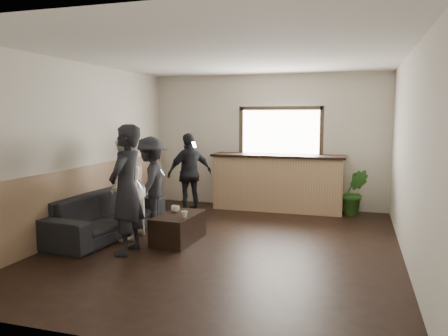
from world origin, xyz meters
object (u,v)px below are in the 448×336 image
(bar_counter, at_px, (278,179))
(potted_plant, at_px, (354,192))
(sofa, at_px, (106,215))
(coffee_table, at_px, (178,228))
(person_a, at_px, (126,190))
(cup_b, at_px, (184,214))
(person_c, at_px, (151,182))
(cup_a, at_px, (175,209))
(person_b, at_px, (126,189))
(person_d, at_px, (190,173))

(bar_counter, relative_size, potted_plant, 2.98)
(sofa, distance_m, coffee_table, 1.28)
(person_a, bearing_deg, cup_b, 131.34)
(bar_counter, bearing_deg, coffee_table, -111.17)
(person_c, bearing_deg, person_a, 3.40)
(sofa, distance_m, cup_a, 1.18)
(person_c, bearing_deg, bar_counter, 126.36)
(person_a, bearing_deg, cup_a, 155.83)
(bar_counter, xyz_separation_m, cup_b, (-0.89, -2.88, -0.17))
(cup_a, height_order, person_b, person_b)
(potted_plant, bearing_deg, person_d, -166.45)
(cup_b, height_order, potted_plant, potted_plant)
(cup_b, bearing_deg, person_a, -135.93)
(coffee_table, height_order, cup_b, cup_b)
(potted_plant, distance_m, person_c, 3.93)
(person_b, distance_m, person_d, 2.07)
(sofa, relative_size, person_c, 1.46)
(sofa, xyz_separation_m, cup_b, (1.43, -0.14, 0.13))
(bar_counter, relative_size, cup_b, 26.49)
(cup_b, distance_m, person_d, 2.23)
(sofa, relative_size, person_a, 1.27)
(coffee_table, bearing_deg, person_a, -121.29)
(cup_a, xyz_separation_m, person_a, (-0.35, -0.89, 0.43))
(cup_b, relative_size, person_d, 0.06)
(bar_counter, height_order, person_b, bar_counter)
(bar_counter, xyz_separation_m, person_c, (-1.88, -2.00, 0.15))
(person_a, distance_m, person_d, 2.68)
(sofa, height_order, person_d, person_d)
(cup_b, relative_size, potted_plant, 0.11)
(bar_counter, relative_size, coffee_table, 2.83)
(person_a, height_order, person_b, person_a)
(potted_plant, bearing_deg, coffee_table, -133.80)
(sofa, bearing_deg, person_d, -15.04)
(cup_a, height_order, potted_plant, potted_plant)
(coffee_table, xyz_separation_m, person_b, (-0.82, -0.13, 0.59))
(person_a, bearing_deg, coffee_table, 145.99)
(bar_counter, height_order, potted_plant, bar_counter)
(bar_counter, relative_size, person_a, 1.49)
(sofa, distance_m, potted_plant, 4.70)
(person_b, relative_size, person_d, 1.01)
(bar_counter, height_order, person_c, bar_counter)
(person_a, bearing_deg, potted_plant, 135.86)
(potted_plant, distance_m, person_d, 3.25)
(person_d, bearing_deg, cup_a, 58.51)
(potted_plant, bearing_deg, sofa, -144.95)
(cup_b, distance_m, person_a, 0.97)
(potted_plant, bearing_deg, cup_b, -130.37)
(cup_a, distance_m, person_d, 1.87)
(sofa, bearing_deg, cup_b, -90.53)
(bar_counter, distance_m, potted_plant, 1.53)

